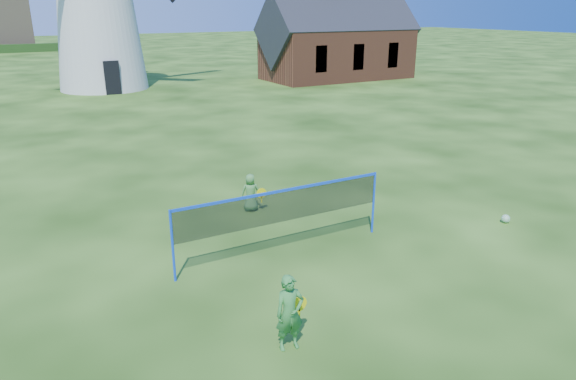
% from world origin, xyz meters
% --- Properties ---
extents(ground, '(220.00, 220.00, 0.00)m').
position_xyz_m(ground, '(0.00, 0.00, 0.00)').
color(ground, black).
rests_on(ground, ground).
extents(chapel, '(11.65, 5.65, 9.85)m').
position_xyz_m(chapel, '(18.57, 25.59, 2.77)').
color(chapel, brown).
rests_on(chapel, ground).
extents(badminton_net, '(5.05, 0.05, 1.55)m').
position_xyz_m(badminton_net, '(0.06, 0.47, 1.14)').
color(badminton_net, blue).
rests_on(badminton_net, ground).
extents(player_girl, '(0.68, 0.38, 1.30)m').
position_xyz_m(player_girl, '(-1.48, -2.57, 0.65)').
color(player_girl, '#338037').
rests_on(player_girl, ground).
extents(player_boy, '(0.65, 0.47, 1.03)m').
position_xyz_m(player_boy, '(0.58, 3.27, 0.52)').
color(player_boy, '#488640').
rests_on(player_boy, ground).
extents(play_ball, '(0.22, 0.22, 0.22)m').
position_xyz_m(play_ball, '(5.95, -0.73, 0.11)').
color(play_ball, green).
rests_on(play_ball, ground).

